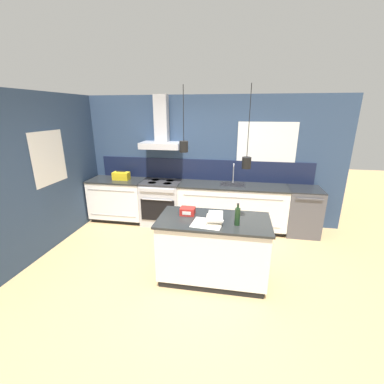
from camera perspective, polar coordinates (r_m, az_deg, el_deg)
ground_plane at (r=4.01m, az=-1.95°, el=-17.45°), size 16.00×16.00×0.00m
wall_back at (r=5.34m, az=1.90°, el=7.44°), size 5.60×2.17×2.60m
wall_left at (r=5.10m, az=-28.14°, el=4.27°), size 0.08×3.80×2.60m
counter_run_left at (r=5.80m, az=-15.97°, el=-1.57°), size 1.17×0.64×0.91m
counter_run_sink at (r=5.23m, az=8.79°, el=-3.16°), size 2.12×0.64×1.30m
oven_range at (r=5.44m, az=-6.69°, el=-2.31°), size 0.80×0.66×0.91m
dishwasher at (r=5.39m, az=23.36°, el=-3.92°), size 0.61×0.65×0.91m
kitchen_island at (r=3.69m, az=4.67°, el=-12.47°), size 1.51×0.78×0.91m
bottle_on_island at (r=3.31m, az=10.05°, el=-5.31°), size 0.07×0.07×0.29m
book_stack at (r=3.38m, az=5.07°, el=-5.89°), size 0.23×0.34×0.10m
red_supply_box at (r=3.60m, az=-0.99°, el=-4.27°), size 0.20×0.16×0.10m
paper_pile at (r=3.35m, az=3.38°, el=-6.99°), size 0.42×0.37×0.01m
yellow_toolbox at (r=5.60m, az=-15.46°, el=3.47°), size 0.34×0.18×0.19m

